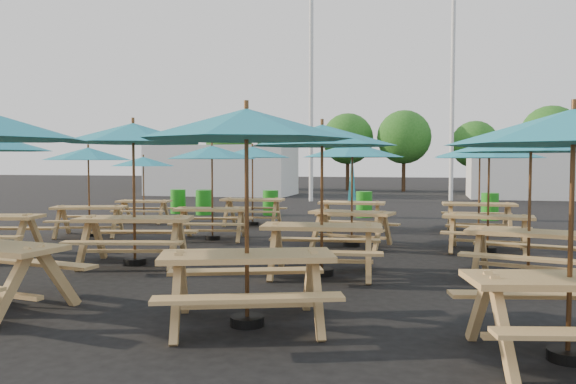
% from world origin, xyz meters
% --- Properties ---
extents(ground, '(120.00, 120.00, 0.00)m').
position_xyz_m(ground, '(0.00, 0.00, 0.00)').
color(ground, black).
rests_on(ground, ground).
extents(picnic_unit_2, '(2.76, 2.76, 2.24)m').
position_xyz_m(picnic_unit_2, '(-4.80, 0.18, 1.95)').
color(picnic_unit_2, '#B1834E').
rests_on(picnic_unit_2, ground).
extents(picnic_unit_3, '(2.27, 2.27, 2.03)m').
position_xyz_m(picnic_unit_3, '(-5.03, 3.37, 1.78)').
color(picnic_unit_3, '#B1834E').
rests_on(picnic_unit_3, ground).
extents(picnic_unit_5, '(3.01, 3.01, 2.57)m').
position_xyz_m(picnic_unit_5, '(-1.70, -3.11, 2.24)').
color(picnic_unit_5, '#B1834E').
rests_on(picnic_unit_5, ground).
extents(picnic_unit_6, '(2.58, 2.58, 2.26)m').
position_xyz_m(picnic_unit_6, '(-1.56, 0.31, 1.98)').
color(picnic_unit_6, '#B1834E').
rests_on(picnic_unit_6, ground).
extents(picnic_unit_7, '(2.45, 2.45, 2.33)m').
position_xyz_m(picnic_unit_7, '(-1.59, 3.54, 2.03)').
color(picnic_unit_7, '#B1834E').
rests_on(picnic_unit_7, ground).
extents(picnic_unit_8, '(3.05, 3.05, 2.46)m').
position_xyz_m(picnic_unit_8, '(1.46, -6.24, 2.15)').
color(picnic_unit_8, '#B1834E').
rests_on(picnic_unit_8, ground).
extents(picnic_unit_9, '(2.66, 2.66, 2.48)m').
position_xyz_m(picnic_unit_9, '(1.75, -3.23, 2.16)').
color(picnic_unit_9, '#B1834E').
rests_on(picnic_unit_9, ground).
extents(picnic_unit_10, '(2.63, 2.63, 2.30)m').
position_xyz_m(picnic_unit_10, '(1.81, 0.06, 2.00)').
color(picnic_unit_10, '#B1834E').
rests_on(picnic_unit_10, ground).
extents(picnic_unit_11, '(1.83, 1.60, 2.29)m').
position_xyz_m(picnic_unit_11, '(1.40, 3.14, 0.94)').
color(picnic_unit_11, '#B1834E').
rests_on(picnic_unit_11, ground).
extents(picnic_unit_12, '(2.72, 2.72, 2.35)m').
position_xyz_m(picnic_unit_12, '(4.70, -6.59, 2.05)').
color(picnic_unit_12, '#B1834E').
rests_on(picnic_unit_12, ground).
extents(picnic_unit_13, '(2.76, 2.76, 2.35)m').
position_xyz_m(picnic_unit_13, '(4.95, -2.92, 2.05)').
color(picnic_unit_13, '#B1834E').
rests_on(picnic_unit_13, ground).
extents(picnic_unit_14, '(2.42, 2.42, 2.27)m').
position_xyz_m(picnic_unit_14, '(4.63, -0.04, 1.98)').
color(picnic_unit_14, '#B1834E').
rests_on(picnic_unit_14, ground).
extents(picnic_unit_15, '(2.33, 2.33, 2.35)m').
position_xyz_m(picnic_unit_15, '(4.72, 3.20, 2.05)').
color(picnic_unit_15, '#B1834E').
rests_on(picnic_unit_15, ground).
extents(waste_bin_0, '(0.54, 0.54, 0.87)m').
position_xyz_m(waste_bin_0, '(-5.35, 6.48, 0.44)').
color(waste_bin_0, '#1F911A').
rests_on(waste_bin_0, ground).
extents(waste_bin_1, '(0.54, 0.54, 0.87)m').
position_xyz_m(waste_bin_1, '(-4.33, 6.52, 0.44)').
color(waste_bin_1, '#1F911A').
rests_on(waste_bin_1, ground).
extents(waste_bin_2, '(0.54, 0.54, 0.87)m').
position_xyz_m(waste_bin_2, '(-4.26, 6.24, 0.44)').
color(waste_bin_2, '#1F911A').
rests_on(waste_bin_2, ground).
extents(waste_bin_3, '(0.54, 0.54, 0.87)m').
position_xyz_m(waste_bin_3, '(-1.93, 6.70, 0.44)').
color(waste_bin_3, '#1F911A').
rests_on(waste_bin_3, ground).
extents(waste_bin_4, '(0.54, 0.54, 0.87)m').
position_xyz_m(waste_bin_4, '(1.34, 6.72, 0.44)').
color(waste_bin_4, '#1F911A').
rests_on(waste_bin_4, ground).
extents(waste_bin_5, '(0.54, 0.54, 0.87)m').
position_xyz_m(waste_bin_5, '(5.36, 6.76, 0.44)').
color(waste_bin_5, '#1F911A').
rests_on(waste_bin_5, ground).
extents(mast_0, '(0.20, 0.20, 12.00)m').
position_xyz_m(mast_0, '(-2.00, 14.00, 6.00)').
color(mast_0, silver).
rests_on(mast_0, ground).
extents(mast_1, '(0.20, 0.20, 12.00)m').
position_xyz_m(mast_1, '(4.50, 16.00, 6.00)').
color(mast_1, silver).
rests_on(mast_1, ground).
extents(event_tent_0, '(8.00, 4.00, 2.80)m').
position_xyz_m(event_tent_0, '(-8.00, 18.00, 1.40)').
color(event_tent_0, silver).
rests_on(event_tent_0, ground).
extents(event_tent_1, '(7.00, 4.00, 2.60)m').
position_xyz_m(event_tent_1, '(9.00, 19.00, 1.30)').
color(event_tent_1, silver).
rests_on(event_tent_1, ground).
extents(tree_0, '(2.80, 2.80, 4.24)m').
position_xyz_m(tree_0, '(-14.07, 25.25, 2.83)').
color(tree_0, '#382314').
rests_on(tree_0, ground).
extents(tree_1, '(3.11, 3.11, 4.72)m').
position_xyz_m(tree_1, '(-9.74, 23.90, 3.15)').
color(tree_1, '#382314').
rests_on(tree_1, ground).
extents(tree_2, '(2.59, 2.59, 3.93)m').
position_xyz_m(tree_2, '(-6.39, 23.65, 2.62)').
color(tree_2, '#382314').
rests_on(tree_2, ground).
extents(tree_3, '(3.36, 3.36, 5.09)m').
position_xyz_m(tree_3, '(-1.75, 24.72, 3.41)').
color(tree_3, '#382314').
rests_on(tree_3, ground).
extents(tree_4, '(3.41, 3.41, 5.17)m').
position_xyz_m(tree_4, '(1.90, 24.26, 3.46)').
color(tree_4, '#382314').
rests_on(tree_4, ground).
extents(tree_5, '(2.94, 2.94, 4.45)m').
position_xyz_m(tree_5, '(6.22, 24.67, 2.97)').
color(tree_5, '#382314').
rests_on(tree_5, ground).
extents(tree_6, '(3.38, 3.38, 5.13)m').
position_xyz_m(tree_6, '(10.23, 22.90, 3.43)').
color(tree_6, '#382314').
rests_on(tree_6, ground).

